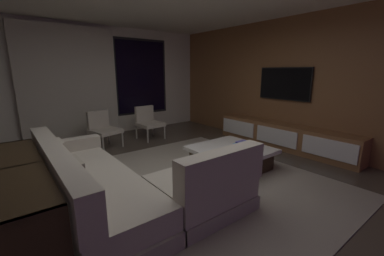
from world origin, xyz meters
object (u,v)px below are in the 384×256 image
object	(u,v)px
media_console	(284,137)
mounted_tv	(284,84)
book_stack_on_coffee_table	(243,145)
accent_chair_near_window	(148,121)
accent_chair_by_curtain	(103,127)
console_table_behind_couch	(25,196)
sectional_couch	(121,187)
coffee_table	(231,158)

from	to	relation	value
media_console	mounted_tv	bearing A→B (deg)	47.58
mounted_tv	book_stack_on_coffee_table	bearing A→B (deg)	-167.02
book_stack_on_coffee_table	accent_chair_near_window	world-z (taller)	accent_chair_near_window
accent_chair_by_curtain	console_table_behind_couch	xyz separation A→B (m)	(-1.59, -2.49, -0.02)
sectional_couch	coffee_table	world-z (taller)	sectional_couch
accent_chair_by_curtain	book_stack_on_coffee_table	bearing A→B (deg)	-61.95
accent_chair_near_window	mounted_tv	size ratio (longest dim) A/B	0.66
accent_chair_by_curtain	sectional_couch	bearing A→B (deg)	-104.55
coffee_table	accent_chair_by_curtain	bearing A→B (deg)	116.61
book_stack_on_coffee_table	sectional_couch	bearing A→B (deg)	178.65
book_stack_on_coffee_table	console_table_behind_couch	distance (m)	3.03
mounted_tv	accent_chair_near_window	bearing A→B (deg)	131.73
sectional_couch	book_stack_on_coffee_table	world-z (taller)	sectional_couch
accent_chair_by_curtain	mounted_tv	distance (m)	4.00
accent_chair_near_window	console_table_behind_couch	distance (m)	3.69
accent_chair_by_curtain	coffee_table	bearing A→B (deg)	-63.39
coffee_table	console_table_behind_couch	distance (m)	2.88
media_console	console_table_behind_couch	distance (m)	4.58
console_table_behind_couch	sectional_couch	bearing A→B (deg)	-8.28
sectional_couch	accent_chair_by_curtain	world-z (taller)	sectional_couch
mounted_tv	coffee_table	bearing A→B (deg)	-171.81
accent_chair_near_window	media_console	bearing A→B (deg)	-53.17
accent_chair_by_curtain	accent_chair_near_window	bearing A→B (deg)	1.37
coffee_table	mounted_tv	bearing A→B (deg)	8.19
book_stack_on_coffee_table	mounted_tv	size ratio (longest dim) A/B	0.26
sectional_couch	mounted_tv	size ratio (longest dim) A/B	2.12
sectional_couch	mounted_tv	xyz separation A→B (m)	(3.84, 0.35, 1.06)
sectional_couch	accent_chair_by_curtain	bearing A→B (deg)	75.45
accent_chair_near_window	media_console	distance (m)	3.13
book_stack_on_coffee_table	media_console	xyz separation A→B (m)	(1.55, 0.20, -0.16)
sectional_couch	book_stack_on_coffee_table	bearing A→B (deg)	-1.35
coffee_table	accent_chair_near_window	xyz separation A→B (m)	(-0.17, 2.57, 0.25)
mounted_tv	sectional_couch	bearing A→B (deg)	-174.79
sectional_couch	coffee_table	xyz separation A→B (m)	(1.96, 0.08, -0.10)
sectional_couch	media_console	size ratio (longest dim) A/B	0.81
accent_chair_by_curtain	mounted_tv	xyz separation A→B (m)	(3.16, -2.28, 0.92)
accent_chair_near_window	console_table_behind_couch	world-z (taller)	accent_chair_near_window
media_console	console_table_behind_couch	bearing A→B (deg)	-179.76
accent_chair_near_window	console_table_behind_couch	size ratio (longest dim) A/B	0.37
coffee_table	console_table_behind_couch	xyz separation A→B (m)	(-2.87, 0.05, 0.23)
coffee_table	sectional_couch	bearing A→B (deg)	-177.69
accent_chair_by_curtain	mounted_tv	bearing A→B (deg)	-35.77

